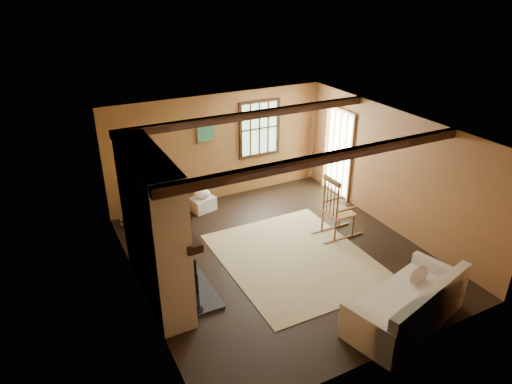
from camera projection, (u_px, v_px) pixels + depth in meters
ground at (280, 255)px, 8.36m from camera, size 5.50×5.50×0.00m
room_envelope at (285, 166)px, 7.95m from camera, size 5.02×5.52×2.44m
fireplace at (155, 232)px, 6.96m from camera, size 1.02×2.30×2.40m
rug at (295, 258)px, 8.28m from camera, size 2.50×3.00×0.01m
rocking_chair at (337, 211)px, 8.80m from camera, size 0.91×0.51×1.25m
sofa at (408, 307)px, 6.62m from camera, size 2.13×1.34×0.80m
firewood_pile at (135, 219)px, 9.37m from camera, size 0.60×0.11×0.22m
laundry_basket at (203, 204)px, 9.90m from camera, size 0.58×0.49×0.30m
basket_pillow at (202, 194)px, 9.79m from camera, size 0.39×0.33×0.18m
armchair at (167, 208)px, 9.21m from camera, size 1.07×1.05×0.76m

